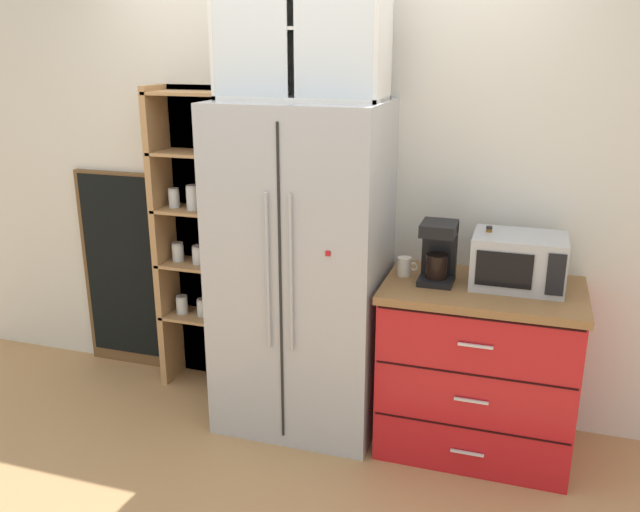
# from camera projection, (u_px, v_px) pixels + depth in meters

# --- Properties ---
(ground_plane) EXTENTS (10.73, 10.73, 0.00)m
(ground_plane) POSITION_uv_depth(u_px,v_px,m) (302.00, 419.00, 3.77)
(ground_plane) COLOR tan
(wall_back_cream) EXTENTS (5.02, 0.10, 2.55)m
(wall_back_cream) POSITION_uv_depth(u_px,v_px,m) (323.00, 185.00, 3.74)
(wall_back_cream) COLOR silver
(wall_back_cream) RESTS_ON ground
(refrigerator) EXTENTS (0.87, 0.66, 1.77)m
(refrigerator) POSITION_uv_depth(u_px,v_px,m) (302.00, 270.00, 3.52)
(refrigerator) COLOR #ADAFB5
(refrigerator) RESTS_ON ground
(pantry_shelf_column) EXTENTS (0.54, 0.28, 1.82)m
(pantry_shelf_column) POSITION_uv_depth(u_px,v_px,m) (203.00, 238.00, 3.96)
(pantry_shelf_column) COLOR brown
(pantry_shelf_column) RESTS_ON ground
(counter_cabinet) EXTENTS (0.98, 0.64, 0.90)m
(counter_cabinet) POSITION_uv_depth(u_px,v_px,m) (477.00, 367.00, 3.40)
(counter_cabinet) COLOR red
(counter_cabinet) RESTS_ON ground
(microwave) EXTENTS (0.44, 0.33, 0.26)m
(microwave) POSITION_uv_depth(u_px,v_px,m) (518.00, 261.00, 3.22)
(microwave) COLOR #ADAFB5
(microwave) RESTS_ON counter_cabinet
(coffee_maker) EXTENTS (0.17, 0.20, 0.31)m
(coffee_maker) POSITION_uv_depth(u_px,v_px,m) (438.00, 251.00, 3.29)
(coffee_maker) COLOR black
(coffee_maker) RESTS_ON counter_cabinet
(mug_cream) EXTENTS (0.11, 0.07, 0.10)m
(mug_cream) POSITION_uv_depth(u_px,v_px,m) (405.00, 266.00, 3.40)
(mug_cream) COLOR silver
(mug_cream) RESTS_ON counter_cabinet
(mug_sage) EXTENTS (0.12, 0.08, 0.09)m
(mug_sage) POSITION_uv_depth(u_px,v_px,m) (485.00, 275.00, 3.27)
(mug_sage) COLOR #8CA37F
(mug_sage) RESTS_ON counter_cabinet
(bottle_amber) EXTENTS (0.07, 0.07, 0.29)m
(bottle_amber) POSITION_uv_depth(u_px,v_px,m) (487.00, 258.00, 3.28)
(bottle_amber) COLOR brown
(bottle_amber) RESTS_ON counter_cabinet
(bottle_clear) EXTENTS (0.06, 0.06, 0.25)m
(bottle_clear) POSITION_uv_depth(u_px,v_px,m) (486.00, 263.00, 3.26)
(bottle_clear) COLOR silver
(bottle_clear) RESTS_ON counter_cabinet
(upper_cabinet) EXTENTS (0.83, 0.32, 0.67)m
(upper_cabinet) POSITION_uv_depth(u_px,v_px,m) (303.00, 30.00, 3.20)
(upper_cabinet) COLOR silver
(upper_cabinet) RESTS_ON refrigerator
(chalkboard_menu) EXTENTS (0.60, 0.04, 1.29)m
(chalkboard_menu) POSITION_uv_depth(u_px,v_px,m) (125.00, 271.00, 4.25)
(chalkboard_menu) COLOR brown
(chalkboard_menu) RESTS_ON ground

